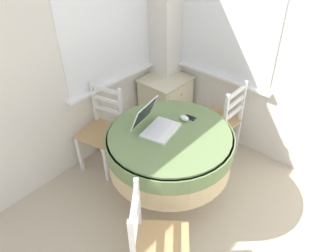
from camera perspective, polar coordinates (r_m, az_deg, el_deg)
corner_room_shell at (r=2.65m, az=4.36°, el=10.44°), size 4.27×4.72×2.55m
round_dining_table at (r=2.83m, az=0.33°, el=-3.83°), size 1.09×1.09×0.77m
laptop at (r=2.75m, az=-2.26°, el=0.33°), size 0.37×0.38×0.23m
computer_mouse at (r=2.87m, az=2.85°, el=1.39°), size 0.06×0.09×0.05m
cell_phone at (r=2.91m, az=3.85°, el=1.48°), size 0.07×0.11×0.01m
dining_chair_near_back_window at (r=3.37m, az=-11.30°, el=-0.69°), size 0.46×0.46×0.90m
dining_chair_near_right_window at (r=3.47m, az=9.32°, el=0.69°), size 0.38×0.39×0.90m
dining_chair_camera_near at (r=2.40m, az=-2.28°, el=-19.81°), size 0.54×0.54×0.90m
corner_cabinet at (r=3.94m, az=-0.39°, el=4.10°), size 0.51×0.48×0.66m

